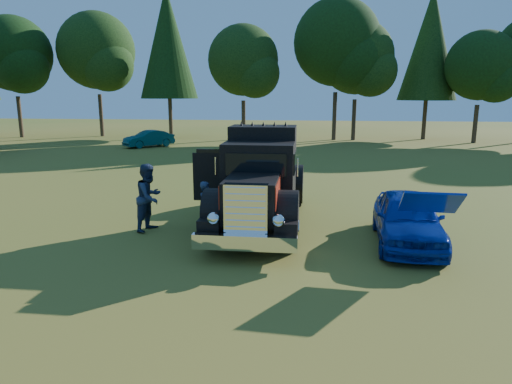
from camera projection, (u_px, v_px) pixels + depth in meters
The scene contains 7 objects.
ground at pixel (230, 251), 11.79m from camera, with size 120.00×120.00×0.00m, color #42591A.
treeline at pixel (275, 49), 37.15m from camera, with size 72.10×24.04×13.84m.
diamond_t_truck at pixel (260, 185), 13.81m from camera, with size 3.38×7.16×3.00m.
hotrod_coupe at pixel (408, 218), 12.23m from camera, with size 1.94×4.33×1.89m.
spectator_near at pixel (207, 209), 12.96m from camera, with size 0.57×0.38×1.57m, color #20284B.
spectator_far at pixel (149, 197), 13.43m from camera, with size 0.97×0.76×2.00m, color #1C2843.
distant_teal_car at pixel (149, 139), 34.85m from camera, with size 1.33×3.82×1.26m, color #0A3C35.
Camera 1 is at (2.00, -11.05, 3.98)m, focal length 32.00 mm.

